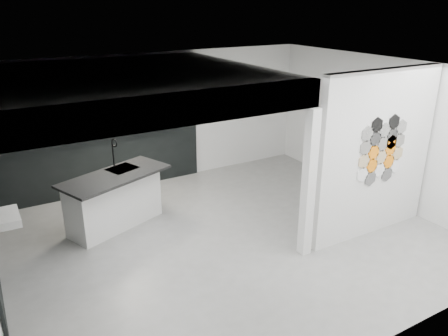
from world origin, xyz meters
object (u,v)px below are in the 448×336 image
wall_basin (4,218)px  bottle_dark (86,130)px  glass_vase (166,120)px  utensil_cup (53,136)px  kitchen_island (114,199)px  stockpot (52,135)px  partition_panel (376,155)px  glass_bowl (166,121)px  kettle (160,121)px

wall_basin → bottle_dark: bottle_dark is taller
wall_basin → glass_vase: (3.39, 2.07, 0.54)m
utensil_cup → bottle_dark: bearing=0.0°
kitchen_island → glass_vase: bearing=20.5°
wall_basin → stockpot: stockpot is taller
kitchen_island → wall_basin: bearing=177.0°
partition_panel → glass_bowl: bearing=118.2°
utensil_cup → stockpot: bearing=180.0°
wall_basin → bottle_dark: 2.74m
partition_panel → kettle: 4.46m
wall_basin → glass_vase: size_ratio=4.39×
stockpot → kettle: bearing=0.0°
glass_bowl → partition_panel: bearing=-61.8°
bottle_dark → partition_panel: bearing=-45.9°
glass_bowl → utensil_cup: size_ratio=1.38×
partition_panel → glass_vase: 4.39m
partition_panel → glass_vase: partition_panel is taller
stockpot → kettle: (2.17, 0.00, -0.01)m
glass_vase → bottle_dark: size_ratio=0.83×
partition_panel → wall_basin: size_ratio=4.67×
glass_vase → bottle_dark: bearing=180.0°
wall_basin → kitchen_island: bearing=18.5°
utensil_cup → glass_bowl: bearing=0.0°
partition_panel → kitchen_island: size_ratio=1.37×
glass_bowl → kettle: bearing=180.0°
bottle_dark → stockpot: bearing=180.0°
glass_bowl → bottle_dark: bearing=180.0°
kettle → utensil_cup: 2.15m
glass_vase → utensil_cup: 2.29m
stockpot → glass_vase: bearing=0.0°
partition_panel → kitchen_island: bearing=147.4°
glass_bowl → utensil_cup: (-2.29, 0.00, 0.00)m
wall_basin → kettle: bearing=32.5°
glass_bowl → stockpot: bearing=180.0°
glass_vase → bottle_dark: (-1.67, 0.00, 0.01)m
kettle → glass_bowl: kettle is taller
wall_basin → partition_panel: bearing=-18.2°
wall_basin → bottle_dark: bearing=50.3°
kitchen_island → glass_bowl: kitchen_island is taller
kitchen_island → utensil_cup: kitchen_island is taller
kettle → glass_bowl: size_ratio=1.15×
kitchen_island → partition_panel: bearing=-54.1°
glass_bowl → wall_basin: bearing=-148.7°
kitchen_island → glass_bowl: bearing=20.5°
partition_panel → kitchen_island: (-3.72, 2.38, -0.89)m
partition_panel → wall_basin: bearing=161.8°
glass_bowl → glass_vase: size_ratio=1.12×
kitchen_island → stockpot: size_ratio=10.40×
partition_panel → wall_basin: 5.78m
wall_basin → kettle: size_ratio=3.40×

